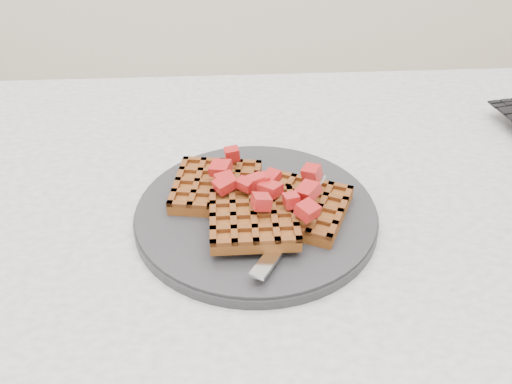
# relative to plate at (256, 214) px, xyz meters

# --- Properties ---
(table) EXTENTS (1.20, 0.80, 0.75)m
(table) POSITION_rel_plate_xyz_m (0.12, 0.00, -0.12)
(table) COLOR silver
(table) RESTS_ON ground
(plate) EXTENTS (0.28, 0.28, 0.02)m
(plate) POSITION_rel_plate_xyz_m (0.00, 0.00, 0.00)
(plate) COLOR #252527
(plate) RESTS_ON table
(waffles) EXTENTS (0.22, 0.18, 0.03)m
(waffles) POSITION_rel_plate_xyz_m (0.00, -0.00, 0.02)
(waffles) COLOR brown
(waffles) RESTS_ON plate
(strawberry_pile) EXTENTS (0.15, 0.15, 0.02)m
(strawberry_pile) POSITION_rel_plate_xyz_m (-0.00, 0.00, 0.05)
(strawberry_pile) COLOR maroon
(strawberry_pile) RESTS_ON waffles
(fork) EXTENTS (0.11, 0.17, 0.02)m
(fork) POSITION_rel_plate_xyz_m (0.04, -0.04, 0.02)
(fork) COLOR silver
(fork) RESTS_ON plate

